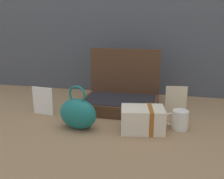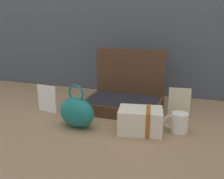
# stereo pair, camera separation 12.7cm
# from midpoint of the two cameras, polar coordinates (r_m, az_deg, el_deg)

# --- Properties ---
(ground_plane) EXTENTS (6.00, 6.00, 0.00)m
(ground_plane) POSITION_cam_midpoint_polar(r_m,az_deg,el_deg) (1.35, -2.77, -7.08)
(ground_plane) COLOR #8C6D4C
(open_suitcase) EXTENTS (0.44, 0.31, 0.35)m
(open_suitcase) POSITION_cam_midpoint_polar(r_m,az_deg,el_deg) (1.50, -0.31, -1.58)
(open_suitcase) COLOR #4C301E
(open_suitcase) RESTS_ON ground_plane
(teal_pouch_handbag) EXTENTS (0.21, 0.14, 0.22)m
(teal_pouch_handbag) POSITION_cam_midpoint_polar(r_m,az_deg,el_deg) (1.24, -10.76, -5.42)
(teal_pouch_handbag) COLOR #196B66
(teal_pouch_handbag) RESTS_ON ground_plane
(cream_toiletry_bag) EXTENTS (0.23, 0.17, 0.12)m
(cream_toiletry_bag) POSITION_cam_midpoint_polar(r_m,az_deg,el_deg) (1.21, 4.16, -6.90)
(cream_toiletry_bag) COLOR beige
(cream_toiletry_bag) RESTS_ON ground_plane
(coffee_mug) EXTENTS (0.12, 0.08, 0.09)m
(coffee_mug) POSITION_cam_midpoint_polar(r_m,az_deg,el_deg) (1.26, 12.40, -6.84)
(coffee_mug) COLOR silver
(coffee_mug) RESTS_ON ground_plane
(info_card_left) EXTENTS (0.13, 0.02, 0.16)m
(info_card_left) POSITION_cam_midpoint_polar(r_m,az_deg,el_deg) (1.47, -18.06, -2.59)
(info_card_left) COLOR white
(info_card_left) RESTS_ON ground_plane
(poster_card_right) EXTENTS (0.12, 0.02, 0.17)m
(poster_card_right) POSITION_cam_midpoint_polar(r_m,az_deg,el_deg) (1.43, 11.98, -2.56)
(poster_card_right) COLOR beige
(poster_card_right) RESTS_ON ground_plane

